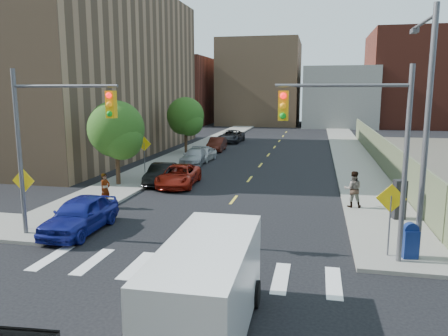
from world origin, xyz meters
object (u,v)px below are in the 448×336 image
at_px(parked_car_black, 161,174).
at_px(parked_car_silver, 195,156).
at_px(parked_car_blue, 80,215).
at_px(payphone, 399,199).
at_px(pedestrian_west, 105,189).
at_px(parked_car_maroon, 217,144).
at_px(parked_car_grey, 231,136).
at_px(cargo_van, 208,284).
at_px(parked_car_red, 179,176).
at_px(mailbox, 410,241).
at_px(parked_car_white, 204,154).
at_px(pedestrian_east, 353,189).

relative_size(parked_car_black, parked_car_silver, 0.92).
distance_m(parked_car_blue, parked_car_silver, 18.40).
relative_size(payphone, pedestrian_west, 1.09).
distance_m(parked_car_blue, pedestrian_west, 4.00).
bearing_deg(parked_car_maroon, parked_car_blue, -92.28).
bearing_deg(parked_car_silver, pedestrian_west, -94.65).
relative_size(parked_car_silver, payphone, 2.41).
relative_size(parked_car_grey, cargo_van, 0.98).
bearing_deg(parked_car_red, parked_car_maroon, 90.48).
bearing_deg(mailbox, parked_car_maroon, 103.32).
relative_size(cargo_van, pedestrian_west, 3.17).
bearing_deg(parked_car_grey, parked_car_silver, -87.87).
relative_size(parked_car_blue, mailbox, 3.51).
distance_m(parked_car_silver, parked_car_maroon, 8.23).
relative_size(parked_car_blue, parked_car_maroon, 1.10).
relative_size(cargo_van, mailbox, 4.11).
bearing_deg(parked_car_silver, parked_car_blue, -91.49).
height_order(parked_car_red, pedestrian_west, pedestrian_west).
height_order(parked_car_blue, cargo_van, cargo_van).
xyz_separation_m(parked_car_black, mailbox, (13.43, -10.81, 0.11)).
bearing_deg(pedestrian_west, parked_car_red, -0.09).
bearing_deg(payphone, parked_car_red, 142.68).
bearing_deg(parked_car_white, mailbox, -52.87).
height_order(parked_car_silver, pedestrian_east, pedestrian_east).
bearing_deg(parked_car_black, parked_car_red, -17.72).
distance_m(parked_car_grey, mailbox, 37.40).
height_order(parked_car_silver, parked_car_white, parked_car_silver).
bearing_deg(cargo_van, parked_car_blue, 137.41).
height_order(parked_car_silver, mailbox, mailbox).
xyz_separation_m(parked_car_silver, payphone, (13.91, -13.86, 0.43)).
bearing_deg(parked_car_white, parked_car_maroon, 97.70).
distance_m(parked_car_blue, mailbox, 13.44).
bearing_deg(parked_car_silver, parked_car_white, 77.80).
height_order(parked_car_black, parked_car_silver, parked_car_black).
height_order(parked_car_blue, parked_car_grey, parked_car_blue).
distance_m(parked_car_maroon, payphone, 26.10).
xyz_separation_m(parked_car_blue, parked_car_grey, (0.00, 34.33, -0.05)).
height_order(cargo_van, mailbox, cargo_van).
xyz_separation_m(parked_car_maroon, mailbox, (13.43, -27.20, 0.09)).
relative_size(parked_car_maroon, payphone, 2.27).
distance_m(parked_car_blue, payphone, 14.63).
distance_m(parked_car_grey, pedestrian_west, 30.42).
height_order(parked_car_black, parked_car_red, parked_car_black).
relative_size(parked_car_white, pedestrian_east, 1.93).
bearing_deg(parked_car_grey, pedestrian_east, -64.83).
xyz_separation_m(parked_car_silver, mailbox, (13.43, -18.97, 0.14)).
bearing_deg(parked_car_blue, payphone, 17.69).
bearing_deg(parked_car_blue, mailbox, -2.86).
bearing_deg(parked_car_black, pedestrian_east, -22.06).
relative_size(parked_car_silver, pedestrian_west, 2.62).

